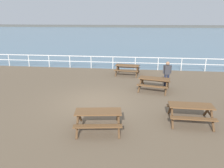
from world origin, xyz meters
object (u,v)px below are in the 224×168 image
Objects in this scene: picnic_table_far_right at (98,116)px; picnic_table_seaward at (127,67)px; picnic_table_mid_centre at (154,81)px; picnic_table_far_left at (191,109)px; visitor at (167,73)px.

picnic_table_far_right is 1.02× the size of picnic_table_seaward.
picnic_table_seaward is at bearing 130.08° from picnic_table_mid_centre.
picnic_table_mid_centre and picnic_table_seaward have the same top height.
picnic_table_seaward is (-3.05, 7.63, 0.00)m from picnic_table_far_left.
picnic_table_seaward is 1.18× the size of visitor.
picnic_table_seaward is at bearing -144.99° from visitor.
picnic_table_far_left is at bearing -59.59° from picnic_table_mid_centre.
picnic_table_mid_centre is at bearing 107.78° from picnic_table_far_left.
picnic_table_far_left and picnic_table_seaward have the same top height.
visitor is at bearing 95.74° from picnic_table_far_left.
picnic_table_far_right is 1.20× the size of visitor.
visitor reaches higher than picnic_table_seaward.
visitor is (0.82, 0.74, 0.36)m from picnic_table_mid_centre.
picnic_table_far_left is at bearing -2.71° from visitor.
picnic_table_seaward is at bearing 77.37° from picnic_table_far_right.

